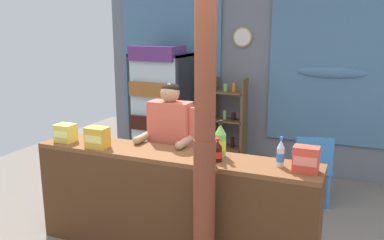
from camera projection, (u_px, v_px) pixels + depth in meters
ground_plane at (211, 218)px, 4.53m from camera, size 7.85×7.85×0.00m
back_wall_curtained at (254, 76)px, 5.89m from camera, size 4.79×0.22×2.68m
stall_counter at (167, 198)px, 3.64m from camera, size 2.65×0.45×0.98m
timber_post at (205, 146)px, 3.08m from camera, size 0.19×0.17×2.51m
drink_fridge at (161, 102)px, 5.91m from camera, size 0.80×0.67×1.82m
bottle_shelf_rack at (229, 123)px, 5.88m from camera, size 0.48×0.28×1.37m
plastic_lawn_chair at (311, 165)px, 4.78m from camera, size 0.54×0.54×0.86m
shopkeeper at (170, 140)px, 4.05m from camera, size 0.53×0.42×1.55m
soda_bottle_lime_soda at (220, 141)px, 3.52m from camera, size 0.10×0.10×0.32m
soda_bottle_cola at (218, 152)px, 3.39m from camera, size 0.08×0.08×0.20m
soda_bottle_water at (281, 154)px, 3.27m from camera, size 0.06×0.06×0.25m
snack_box_crackers at (306, 159)px, 3.14m from camera, size 0.20×0.13×0.20m
snack_box_instant_noodle at (65, 133)px, 3.98m from camera, size 0.18×0.15×0.17m
snack_box_choco_powder at (97, 138)px, 3.77m from camera, size 0.20×0.14×0.20m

